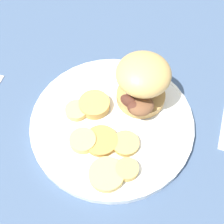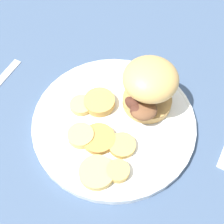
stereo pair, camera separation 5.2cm
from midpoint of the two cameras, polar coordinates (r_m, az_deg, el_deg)
ground_plane at (r=0.55m, az=2.67°, el=-2.55°), size 4.00×4.00×0.00m
dinner_plate at (r=0.54m, az=2.71°, el=-2.06°), size 0.28×0.28×0.02m
sandwich at (r=0.52m, az=9.20°, el=4.29°), size 0.09×0.10×0.09m
potato_round_0 at (r=0.49m, az=-0.15°, el=-11.24°), size 0.06×0.06×0.01m
potato_round_1 at (r=0.55m, az=-3.37°, el=1.05°), size 0.04×0.04×0.01m
potato_round_2 at (r=0.51m, az=0.02°, el=-5.13°), size 0.05×0.05×0.01m
potato_round_3 at (r=0.55m, az=0.02°, el=1.63°), size 0.05×0.05×0.02m
potato_round_4 at (r=0.49m, az=3.75°, el=-10.97°), size 0.04×0.04×0.01m
potato_round_5 at (r=0.51m, az=-3.27°, el=-4.55°), size 0.04×0.04×0.01m
potato_round_6 at (r=0.51m, az=4.38°, el=-6.32°), size 0.04×0.04×0.01m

